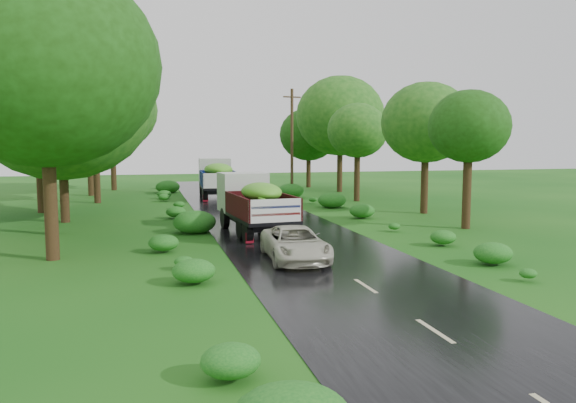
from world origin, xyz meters
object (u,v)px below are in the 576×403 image
object	(u,v)px
car	(295,244)
utility_pole	(292,142)
truck_far	(217,176)
truck_near	(253,200)

from	to	relation	value
car	utility_pole	size ratio (longest dim) A/B	0.52
car	utility_pole	xyz separation A→B (m)	(5.64, 21.91, 3.55)
truck_far	truck_near	bearing A→B (deg)	-88.82
truck_near	utility_pole	size ratio (longest dim) A/B	0.80
truck_far	car	bearing A→B (deg)	-87.80
truck_near	car	world-z (taller)	truck_near
car	truck_far	bearing A→B (deg)	92.51
truck_near	truck_far	distance (m)	16.70
car	truck_near	bearing A→B (deg)	95.15
truck_far	car	world-z (taller)	truck_far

